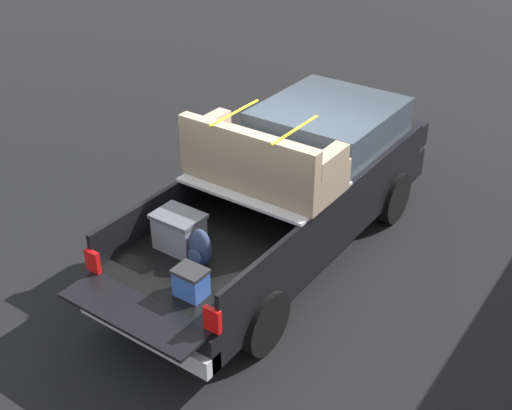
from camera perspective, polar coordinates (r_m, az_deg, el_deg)
ground_plane at (r=9.49m, az=2.09°, el=-4.18°), size 40.00×40.00×0.00m
pickup_truck at (r=9.24m, az=3.43°, el=1.80°), size 6.05×2.06×2.23m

